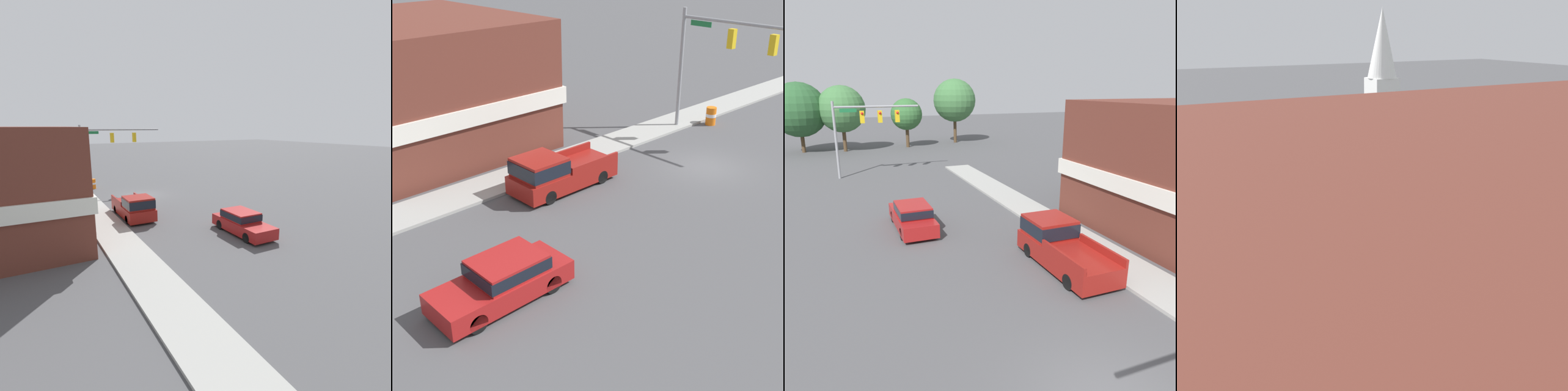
# 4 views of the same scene
# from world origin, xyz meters

# --- Properties ---
(car_lead) EXTENTS (1.89, 4.85, 1.52)m
(car_lead) POSITION_xyz_m (-2.04, 14.36, 0.79)
(car_lead) COLOR black
(car_lead) RESTS_ON ground
(pickup_truck_parked) EXTENTS (2.08, 5.33, 1.91)m
(pickup_truck_parked) POSITION_xyz_m (3.26, 7.59, 0.93)
(pickup_truck_parked) COLOR black
(pickup_truck_parked) RESTS_ON ground
(church_steeple) EXTENTS (2.25, 2.25, 9.44)m
(church_steeple) POSITION_xyz_m (-22.37, 25.43, 4.94)
(church_steeple) COLOR white
(church_steeple) RESTS_ON ground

